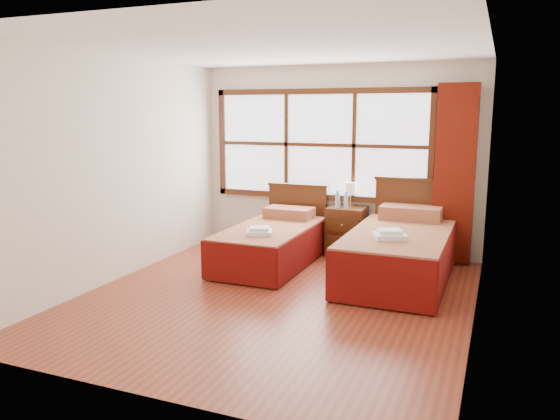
% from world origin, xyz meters
% --- Properties ---
extents(floor, '(4.50, 4.50, 0.00)m').
position_xyz_m(floor, '(0.00, 0.00, 0.00)').
color(floor, brown).
rests_on(floor, ground).
extents(ceiling, '(4.50, 4.50, 0.00)m').
position_xyz_m(ceiling, '(0.00, 0.00, 2.60)').
color(ceiling, white).
rests_on(ceiling, wall_back).
extents(wall_back, '(4.00, 0.00, 4.00)m').
position_xyz_m(wall_back, '(0.00, 2.25, 1.30)').
color(wall_back, silver).
rests_on(wall_back, floor).
extents(wall_left, '(0.00, 4.50, 4.50)m').
position_xyz_m(wall_left, '(-2.00, 0.00, 1.30)').
color(wall_left, silver).
rests_on(wall_left, floor).
extents(wall_right, '(0.00, 4.50, 4.50)m').
position_xyz_m(wall_right, '(2.00, 0.00, 1.30)').
color(wall_right, silver).
rests_on(wall_right, floor).
extents(window, '(3.16, 0.06, 1.56)m').
position_xyz_m(window, '(-0.25, 2.21, 1.50)').
color(window, white).
rests_on(window, wall_back).
extents(curtain, '(0.50, 0.16, 2.30)m').
position_xyz_m(curtain, '(1.60, 2.11, 1.17)').
color(curtain, '#66160A').
rests_on(curtain, wall_back).
extents(bed_left, '(0.97, 1.99, 0.94)m').
position_xyz_m(bed_left, '(-0.55, 1.20, 0.29)').
color(bed_left, '#40240D').
rests_on(bed_left, floor).
extents(bed_right, '(1.13, 2.19, 1.10)m').
position_xyz_m(bed_right, '(1.10, 1.20, 0.34)').
color(bed_right, '#40240D').
rests_on(bed_right, floor).
extents(nightstand, '(0.50, 0.49, 0.67)m').
position_xyz_m(nightstand, '(0.23, 1.99, 0.34)').
color(nightstand, '#492310').
rests_on(nightstand, floor).
extents(towels_left, '(0.38, 0.36, 0.09)m').
position_xyz_m(towels_left, '(-0.51, 0.71, 0.54)').
color(towels_left, white).
rests_on(towels_left, bed_left).
extents(towels_right, '(0.43, 0.41, 0.10)m').
position_xyz_m(towels_right, '(1.05, 0.72, 0.63)').
color(towels_right, white).
rests_on(towels_right, bed_right).
extents(lamp, '(0.17, 0.17, 0.33)m').
position_xyz_m(lamp, '(0.24, 2.14, 0.90)').
color(lamp, '#C38D3E').
rests_on(lamp, nightstand).
extents(bottle_near, '(0.06, 0.06, 0.24)m').
position_xyz_m(bottle_near, '(0.12, 1.89, 0.78)').
color(bottle_near, '#A2C2D0').
rests_on(bottle_near, nightstand).
extents(bottle_far, '(0.06, 0.06, 0.22)m').
position_xyz_m(bottle_far, '(0.23, 1.92, 0.77)').
color(bottle_far, '#A2C2D0').
rests_on(bottle_far, nightstand).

